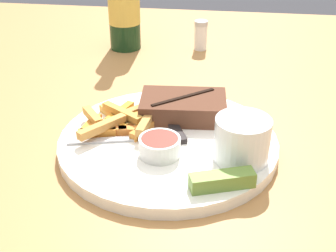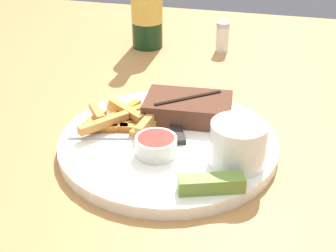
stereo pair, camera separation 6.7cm
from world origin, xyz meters
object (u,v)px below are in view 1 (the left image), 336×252
(dinner_plate, at_px, (168,143))
(fork_utensil, at_px, (110,140))
(pickle_spear, at_px, (222,180))
(beer_bottle, at_px, (124,7))
(coleslaw_cup, at_px, (242,137))
(dipping_sauce_cup, at_px, (160,146))
(salt_shaker, at_px, (201,35))
(knife_utensil, at_px, (170,121))
(steak_portion, at_px, (183,107))

(dinner_plate, bearing_deg, fork_utensil, -166.34)
(pickle_spear, bearing_deg, beer_bottle, 114.40)
(coleslaw_cup, bearing_deg, dinner_plate, 158.88)
(pickle_spear, bearing_deg, dipping_sauce_cup, 144.68)
(dipping_sauce_cup, bearing_deg, beer_bottle, 107.84)
(dipping_sauce_cup, height_order, pickle_spear, dipping_sauce_cup)
(dinner_plate, xyz_separation_m, dipping_sauce_cup, (-0.01, -0.05, 0.02))
(dinner_plate, height_order, fork_utensil, fork_utensil)
(dinner_plate, bearing_deg, salt_shaker, 87.60)
(fork_utensil, bearing_deg, knife_utensil, 25.38)
(dinner_plate, xyz_separation_m, salt_shaker, (0.02, 0.42, 0.02))
(steak_portion, relative_size, knife_utensil, 0.87)
(pickle_spear, relative_size, beer_bottle, 0.33)
(steak_portion, distance_m, pickle_spear, 0.19)
(knife_utensil, relative_size, beer_bottle, 0.62)
(pickle_spear, distance_m, fork_utensil, 0.19)
(fork_utensil, bearing_deg, coleslaw_cup, -19.89)
(pickle_spear, xyz_separation_m, salt_shaker, (-0.06, 0.52, 0.00))
(dipping_sauce_cup, height_order, knife_utensil, dipping_sauce_cup)
(dipping_sauce_cup, relative_size, knife_utensil, 0.36)
(beer_bottle, xyz_separation_m, salt_shaker, (0.17, 0.01, -0.06))
(knife_utensil, xyz_separation_m, beer_bottle, (-0.15, 0.36, 0.07))
(dipping_sauce_cup, bearing_deg, steak_portion, 80.00)
(dipping_sauce_cup, bearing_deg, dinner_plate, 83.28)
(knife_utensil, height_order, salt_shaker, salt_shaker)
(beer_bottle, height_order, salt_shaker, beer_bottle)
(pickle_spear, relative_size, knife_utensil, 0.53)
(fork_utensil, xyz_separation_m, salt_shaker, (0.10, 0.44, 0.01))
(knife_utensil, bearing_deg, beer_bottle, -1.03)
(dinner_plate, relative_size, salt_shaker, 4.92)
(dipping_sauce_cup, distance_m, fork_utensil, 0.08)
(knife_utensil, height_order, beer_bottle, beer_bottle)
(coleslaw_cup, height_order, beer_bottle, beer_bottle)
(salt_shaker, bearing_deg, dipping_sauce_cup, -92.82)
(dinner_plate, distance_m, steak_portion, 0.08)
(dinner_plate, distance_m, knife_utensil, 0.05)
(knife_utensil, xyz_separation_m, salt_shaker, (0.02, 0.37, 0.01))
(steak_portion, height_order, fork_utensil, steak_portion)
(pickle_spear, height_order, salt_shaker, salt_shaker)
(fork_utensil, xyz_separation_m, beer_bottle, (-0.07, 0.42, 0.07))
(coleslaw_cup, bearing_deg, dipping_sauce_cup, -177.48)
(coleslaw_cup, height_order, pickle_spear, coleslaw_cup)
(coleslaw_cup, distance_m, knife_utensil, 0.14)
(fork_utensil, xyz_separation_m, knife_utensil, (0.08, 0.06, 0.00))
(dinner_plate, bearing_deg, steak_portion, 77.88)
(dinner_plate, bearing_deg, pickle_spear, -52.64)
(dipping_sauce_cup, xyz_separation_m, knife_utensil, (0.00, 0.09, -0.01))
(coleslaw_cup, bearing_deg, beer_bottle, 119.84)
(dinner_plate, relative_size, steak_portion, 2.31)
(fork_utensil, relative_size, salt_shaker, 2.05)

